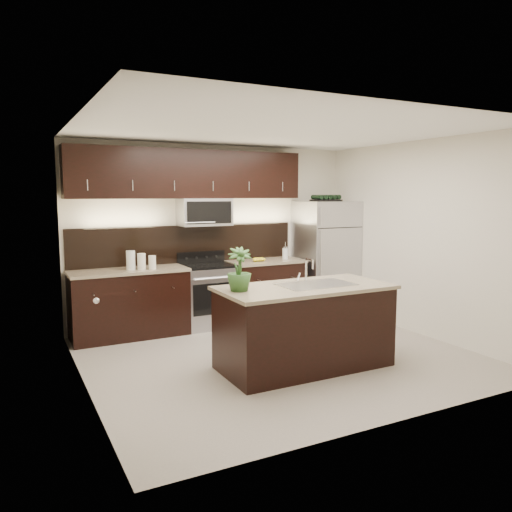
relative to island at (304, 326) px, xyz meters
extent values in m
plane|color=gray|center=(-0.07, 0.45, -0.47)|extent=(4.50, 4.50, 0.00)
cube|color=beige|center=(-0.07, 2.45, 0.88)|extent=(4.50, 0.02, 2.70)
cube|color=beige|center=(-0.07, -1.55, 0.88)|extent=(4.50, 0.02, 2.70)
cube|color=beige|center=(-2.32, 0.45, 0.88)|extent=(0.02, 4.00, 2.70)
cube|color=beige|center=(2.18, 0.45, 0.88)|extent=(0.02, 4.00, 2.70)
cube|color=white|center=(-0.07, 0.45, 2.23)|extent=(4.50, 4.00, 0.02)
cube|color=white|center=(-2.30, -0.35, 0.54)|extent=(0.04, 0.80, 2.02)
sphere|color=silver|center=(-2.27, -0.03, 0.53)|extent=(0.06, 0.06, 0.06)
cube|color=black|center=(-2.31, 1.20, 1.18)|extent=(0.01, 0.32, 0.46)
cube|color=white|center=(-2.30, 1.20, 1.18)|extent=(0.00, 0.24, 0.36)
cube|color=black|center=(-1.48, 2.14, -0.02)|extent=(1.57, 0.62, 0.90)
cube|color=black|center=(0.64, 2.14, -0.02)|extent=(1.16, 0.62, 0.90)
cube|color=#B2B2B7|center=(-0.32, 2.14, -0.02)|extent=(0.76, 0.62, 0.90)
cube|color=black|center=(-0.32, 2.14, 0.44)|extent=(0.76, 0.60, 0.03)
cube|color=#BAAC8B|center=(-1.48, 2.14, 0.45)|extent=(1.59, 0.65, 0.04)
cube|color=#BAAC8B|center=(0.64, 2.14, 0.45)|extent=(1.18, 0.65, 0.04)
cube|color=black|center=(-0.52, 2.43, 0.75)|extent=(3.49, 0.02, 0.56)
cube|color=#B2B2B7|center=(-0.32, 2.25, 1.23)|extent=(0.76, 0.40, 0.40)
cube|color=black|center=(-0.52, 2.28, 1.78)|extent=(3.49, 0.33, 0.70)
cube|color=black|center=(0.00, 0.00, -0.02)|extent=(1.90, 0.90, 0.90)
cube|color=#BAAC8B|center=(0.00, 0.00, 0.45)|extent=(1.96, 0.96, 0.04)
cube|color=silver|center=(0.15, 0.00, 0.47)|extent=(0.84, 0.50, 0.01)
cylinder|color=silver|center=(0.15, 0.21, 0.59)|extent=(0.03, 0.03, 0.24)
cylinder|color=silver|center=(0.15, 0.14, 0.74)|extent=(0.02, 0.14, 0.02)
cylinder|color=silver|center=(0.15, 0.07, 0.69)|extent=(0.02, 0.02, 0.10)
cube|color=#B2B2B7|center=(1.73, 2.08, 0.45)|extent=(0.89, 0.80, 1.85)
cube|color=black|center=(1.73, 2.08, 1.39)|extent=(0.46, 0.28, 0.03)
cylinder|color=black|center=(1.56, 2.08, 1.44)|extent=(0.08, 0.26, 0.08)
cylinder|color=black|center=(1.64, 2.08, 1.44)|extent=(0.08, 0.26, 0.08)
cylinder|color=black|center=(1.73, 2.08, 1.44)|extent=(0.08, 0.26, 0.08)
cylinder|color=black|center=(1.82, 2.08, 1.44)|extent=(0.08, 0.26, 0.08)
cylinder|color=black|center=(1.90, 2.08, 1.44)|extent=(0.08, 0.26, 0.08)
imported|color=#294E1F|center=(-0.78, 0.07, 0.70)|extent=(0.30, 0.30, 0.46)
cylinder|color=silver|center=(-1.46, 2.09, 0.60)|extent=(0.12, 0.12, 0.26)
cylinder|color=white|center=(-1.32, 2.05, 0.58)|extent=(0.11, 0.11, 0.22)
cylinder|color=white|center=(-1.18, 2.01, 0.56)|extent=(0.10, 0.10, 0.19)
cylinder|color=silver|center=(0.98, 2.09, 0.56)|extent=(0.09, 0.09, 0.18)
cylinder|color=silver|center=(0.98, 2.09, 0.65)|extent=(0.09, 0.09, 0.02)
cylinder|color=silver|center=(0.98, 2.09, 0.70)|extent=(0.01, 0.01, 0.07)
ellipsoid|color=gold|center=(0.42, 2.06, 0.50)|extent=(0.21, 0.17, 0.06)
camera|label=1|loc=(-3.01, -4.65, 1.49)|focal=35.00mm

